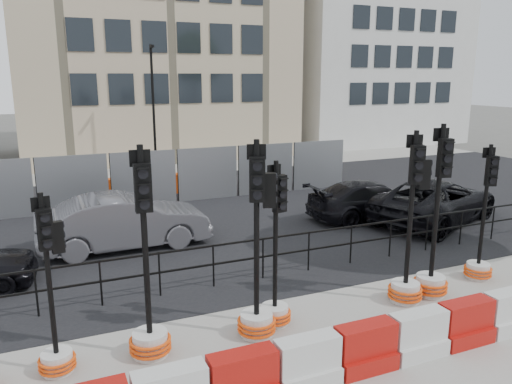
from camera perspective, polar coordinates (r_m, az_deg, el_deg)
name	(u,v)px	position (r m, az deg, el deg)	size (l,w,h in m)	color
ground	(286,300)	(10.79, 3.44, -12.19)	(120.00, 120.00, 0.00)	#51514C
sidewalk_near	(371,376)	(8.55, 13.05, -19.80)	(40.00, 6.00, 0.02)	gray
road	(193,216)	(16.94, -7.23, -2.70)	(40.00, 14.00, 0.03)	black
sidewalk_far	(142,170)	(25.50, -12.88, 2.44)	(40.00, 4.00, 0.02)	gray
building_white	(364,26)	(37.56, 12.26, 18.06)	(12.00, 9.06, 16.00)	silver
kerb_railing	(263,251)	(11.52, 0.80, -6.76)	(18.00, 0.04, 1.00)	black
heras_fencing	(172,181)	(19.41, -9.62, 1.29)	(14.33, 1.72, 2.00)	gray
lamp_post_far	(153,106)	(24.21, -11.64, 9.61)	(0.12, 0.56, 6.00)	black
barrier_row	(365,349)	(8.50, 12.36, -17.16)	(13.60, 0.50, 0.80)	red
traffic_signal_b	(55,333)	(8.67, -21.98, -14.68)	(0.58, 0.58, 2.95)	silver
traffic_signal_c	(149,316)	(8.68, -12.14, -13.67)	(0.71, 0.71, 3.59)	silver
traffic_signal_d	(257,292)	(9.05, 0.15, -11.40)	(0.71, 0.71, 3.58)	silver
traffic_signal_e	(275,293)	(9.53, 2.22, -11.43)	(0.62, 0.62, 3.15)	silver
traffic_signal_f	(408,264)	(10.79, 16.97, -7.83)	(0.71, 0.71, 3.58)	silver
traffic_signal_g	(432,262)	(11.30, 19.52, -7.58)	(0.73, 0.73, 3.68)	silver
traffic_signal_h	(480,252)	(12.64, 24.23, -6.32)	(0.62, 0.62, 3.15)	silver
car_b	(125,222)	(14.01, -14.78, -3.30)	(4.56, 1.67, 1.49)	#505055
car_c	(371,200)	(16.80, 12.97, -0.91)	(4.37, 1.89, 1.25)	black
car_d	(435,201)	(16.96, 19.77, -0.95)	(5.58, 4.00, 1.41)	black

